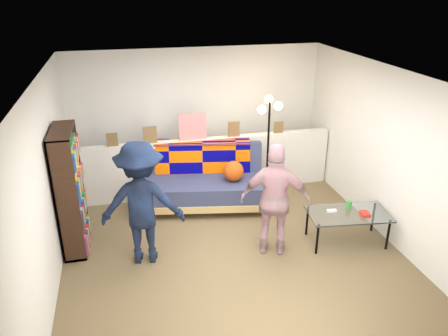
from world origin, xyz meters
The scene contains 10 objects.
ground centered at (0.00, 0.00, 0.00)m, with size 5.00×5.00×0.00m, color brown.
room_shell centered at (0.00, 0.47, 1.67)m, with size 4.60×5.05×2.45m.
half_wall_ledge centered at (0.00, 1.80, 0.50)m, with size 4.45×0.15×1.00m, color silver.
ledge_decor centered at (-0.23, 1.78, 1.18)m, with size 2.97×0.02×0.45m.
futon_sofa centered at (-0.10, 1.37, 0.41)m, with size 2.20×1.32×0.89m.
bookshelf centered at (-2.08, 0.58, 0.80)m, with size 0.28×0.85×1.71m.
coffee_table centered at (1.64, -0.22, 0.43)m, with size 1.18×0.75×0.58m.
floor_lamp centered at (1.03, 1.54, 1.22)m, with size 0.39×0.30×1.72m.
person_left centered at (-1.17, 0.03, 0.83)m, with size 1.07×0.62×1.66m, color black.
person_right centered at (0.55, -0.21, 0.79)m, with size 0.92×0.38×1.57m, color pink.
Camera 1 is at (-1.29, -4.99, 3.46)m, focal length 35.00 mm.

